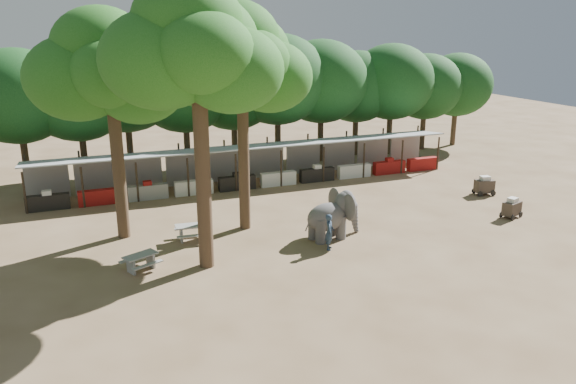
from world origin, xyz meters
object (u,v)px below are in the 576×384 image
object	(u,v)px
picnic_table_far	(192,230)
yard_tree_left	(106,69)
picnic_table_near	(141,260)
cart_front	(512,208)
yard_tree_back	(238,60)
yard_tree_center	(193,50)
cart_back	(484,186)
elephant	(333,215)
handler	(329,232)

from	to	relation	value
picnic_table_far	yard_tree_left	bearing A→B (deg)	153.12
picnic_table_near	cart_front	size ratio (longest dim) A/B	1.38
yard_tree_back	yard_tree_center	bearing A→B (deg)	-126.86
picnic_table_far	cart_back	size ratio (longest dim) A/B	1.27
picnic_table_near	picnic_table_far	xyz separation A→B (m)	(2.80, 2.67, 0.05)
yard_tree_left	picnic_table_far	world-z (taller)	yard_tree_left
elephant	cart_back	bearing A→B (deg)	6.88
yard_tree_center	cart_front	xyz separation A→B (m)	(17.21, 0.05, -8.65)
handler	yard_tree_back	bearing A→B (deg)	62.00
cart_back	cart_front	bearing A→B (deg)	-100.56
picnic_table_far	cart_back	xyz separation A→B (m)	(18.54, 1.03, 0.07)
cart_front	yard_tree_back	bearing A→B (deg)	145.58
yard_tree_back	yard_tree_left	bearing A→B (deg)	170.54
yard_tree_left	yard_tree_back	xyz separation A→B (m)	(6.00, -1.00, 0.34)
handler	picnic_table_near	world-z (taller)	handler
yard_tree_left	yard_tree_center	world-z (taller)	yard_tree_center
picnic_table_near	picnic_table_far	world-z (taller)	picnic_table_far
yard_tree_center	yard_tree_back	xyz separation A→B (m)	(3.00, 4.00, -0.67)
cart_back	picnic_table_near	bearing A→B (deg)	-160.06
elephant	picnic_table_near	xyz separation A→B (m)	(-9.39, -0.50, -0.70)
handler	picnic_table_near	bearing A→B (deg)	112.87
elephant	picnic_table_near	distance (m)	9.43
yard_tree_left	picnic_table_far	xyz separation A→B (m)	(3.19, -1.94, -7.68)
yard_tree_center	yard_tree_back	size ratio (longest dim) A/B	1.06
yard_tree_center	yard_tree_back	world-z (taller)	yard_tree_center
yard_tree_center	picnic_table_near	distance (m)	9.13
yard_tree_left	cart_front	bearing A→B (deg)	-13.76
elephant	picnic_table_near	bearing A→B (deg)	174.94
yard_tree_left	elephant	bearing A→B (deg)	-22.78
yard_tree_center	elephant	bearing A→B (deg)	7.48
yard_tree_left	picnic_table_near	xyz separation A→B (m)	(0.39, -4.61, -7.73)
yard_tree_left	handler	size ratio (longest dim) A/B	6.39
yard_tree_left	yard_tree_center	xyz separation A→B (m)	(3.00, -5.00, 1.01)
elephant	cart_front	bearing A→B (deg)	-12.72
yard_tree_left	picnic_table_near	size ratio (longest dim) A/B	5.98
handler	cart_back	distance (m)	13.55
yard_tree_left	cart_front	distance (m)	22.17
elephant	picnic_table_near	size ratio (longest dim) A/B	1.69
yard_tree_center	picnic_table_far	size ratio (longest dim) A/B	7.11
handler	picnic_table_near	size ratio (longest dim) A/B	0.94
picnic_table_near	cart_back	distance (m)	21.66
yard_tree_left	yard_tree_center	bearing A→B (deg)	-59.04
elephant	cart_back	world-z (taller)	elephant
elephant	handler	world-z (taller)	elephant
yard_tree_left	cart_back	world-z (taller)	yard_tree_left
picnic_table_near	cart_front	world-z (taller)	cart_front
yard_tree_left	yard_tree_back	size ratio (longest dim) A/B	0.97
yard_tree_left	yard_tree_back	bearing A→B (deg)	-9.46
yard_tree_back	cart_front	bearing A→B (deg)	-15.53
yard_tree_left	cart_back	distance (m)	23.04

